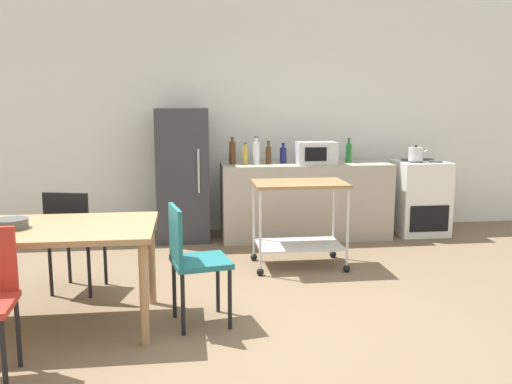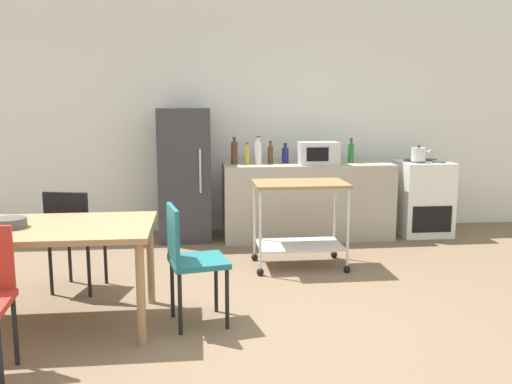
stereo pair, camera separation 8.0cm
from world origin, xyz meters
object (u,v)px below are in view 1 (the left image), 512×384
Objects in this scene: bottle_soda at (256,152)px; microwave at (316,153)px; chair_teal at (192,256)px; bottle_vinegar at (283,155)px; kettle at (416,154)px; stove_oven at (420,197)px; kitchen_cart at (299,210)px; fruit_bowl at (11,224)px; dining_table at (48,238)px; bottle_sesame_oil at (349,153)px; refrigerator at (183,175)px; bottle_wine at (245,155)px; bottle_sparkling_water at (232,153)px; bottle_olive_oil at (268,154)px; chair_black at (74,234)px.

bottle_soda reaches higher than microwave.
bottle_vinegar is (1.11, 2.55, 0.48)m from chair_teal.
stove_oven is at bearing 39.67° from kettle.
kitchen_cart reaches higher than fruit_bowl.
dining_table is 5.15× the size of bottle_sesame_oil.
refrigerator is 1.71m from kitchen_cart.
kitchen_cart is 3.61× the size of bottle_wine.
bottle_vinegar reaches higher than stove_oven.
kitchen_cart is 2.89× the size of bottle_sparkling_water.
bottle_sparkling_water reaches higher than stove_oven.
dining_table is at bearing -124.95° from bottle_wine.
fruit_bowl is (-2.17, -2.45, -0.22)m from bottle_olive_oil.
microwave is (1.48, 2.40, 0.51)m from chair_teal.
bottle_olive_oil is (0.93, 2.49, 0.49)m from chair_teal.
fruit_bowl is (-2.72, -2.35, -0.25)m from microwave.
chair_black is 3.05× the size of bottle_sesame_oil.
bottle_sparkling_water is 1.40× the size of fruit_bowl.
refrigerator reaches higher than kitchen_cart.
bottle_sparkling_water reaches higher than dining_table.
fruit_bowl is (-0.23, -0.03, 0.11)m from dining_table.
chair_teal reaches higher than kitchen_cart.
microwave is at bearing -175.91° from stove_oven.
stove_oven is 3.16× the size of bottle_sesame_oil.
refrigerator is 3.37× the size of microwave.
kitchen_cart is at bearing -110.91° from microwave.
kettle is (1.77, -0.10, -0.01)m from bottle_olive_oil.
stove_oven is 1.01× the size of kitchen_cart.
stove_oven is (3.81, 1.69, -0.07)m from chair_black.
refrigerator reaches higher than microwave.
bottle_soda is 1.35× the size of kettle.
bottle_olive_oil is at bearing -124.48° from chair_black.
bottle_wine is at bearing 109.96° from kitchen_cart.
bottle_vinegar is at bearing 11.66° from bottle_wine.
bottle_sparkling_water is at bearing -22.89° from chair_teal.
dining_table is at bearing -147.78° from stove_oven.
bottle_wine is (0.15, -0.02, -0.03)m from bottle_sparkling_water.
bottle_wine is 0.86× the size of bottle_sesame_oil.
bottle_sparkling_water is at bearing -177.42° from bottle_olive_oil.
refrigerator reaches higher than bottle_soda.
chair_black is at bearing -147.11° from microwave.
kitchen_cart is at bearing -64.25° from bottle_sparkling_water.
bottle_olive_oil is 1.78m from kettle.
kettle is (1.23, -0.00, -0.03)m from microwave.
bottle_sesame_oil reaches higher than kettle.
dining_table is at bearing -130.70° from bottle_vinegar.
chair_teal is 3.35× the size of bottle_olive_oil.
kitchen_cart is 1.28m from bottle_wine.
bottle_sesame_oil reaches higher than dining_table.
bottle_wine is at bearing -9.12° from bottle_sparkling_water.
refrigerator is (0.93, 2.50, 0.10)m from dining_table.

